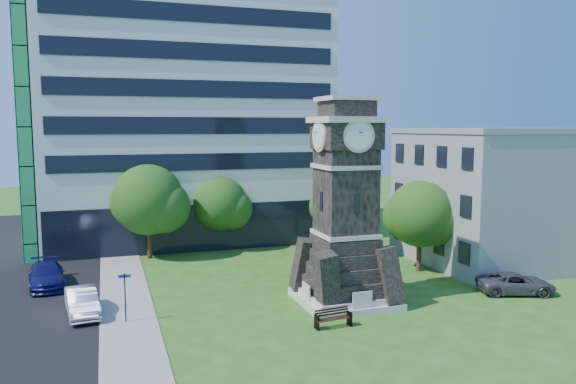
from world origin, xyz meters
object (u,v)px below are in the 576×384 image
object	(u,v)px
park_bench	(333,317)
car_street_north	(47,275)
clock_tower	(345,216)
car_east_lot	(516,283)
street_sign	(125,292)
car_street_mid	(82,302)

from	to	relation	value
park_bench	car_street_north	bearing A→B (deg)	133.01
car_street_north	park_bench	bearing A→B (deg)	-47.70
clock_tower	car_east_lot	distance (m)	12.09
car_street_north	car_east_lot	distance (m)	30.41
street_sign	car_street_mid	bearing A→B (deg)	139.86
car_street_north	street_sign	size ratio (longest dim) A/B	1.96
car_street_mid	park_bench	distance (m)	14.03
car_street_mid	street_sign	size ratio (longest dim) A/B	1.66
clock_tower	car_east_lot	xyz separation A→B (m)	(11.03, -1.77, -4.62)
car_street_north	car_street_mid	bearing A→B (deg)	-77.23
car_east_lot	park_bench	bearing A→B (deg)	117.48
car_east_lot	street_sign	bearing A→B (deg)	104.03
car_street_mid	car_street_north	size ratio (longest dim) A/B	0.85
car_street_mid	street_sign	world-z (taller)	street_sign
clock_tower	car_east_lot	size ratio (longest dim) A/B	2.59
park_bench	car_street_mid	bearing A→B (deg)	147.59
car_east_lot	park_bench	distance (m)	13.48
car_street_north	street_sign	bearing A→B (deg)	-69.02
clock_tower	car_street_north	distance (m)	20.14
car_street_north	park_bench	world-z (taller)	car_street_north
clock_tower	street_sign	distance (m)	13.14
clock_tower	park_bench	size ratio (longest dim) A/B	6.18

